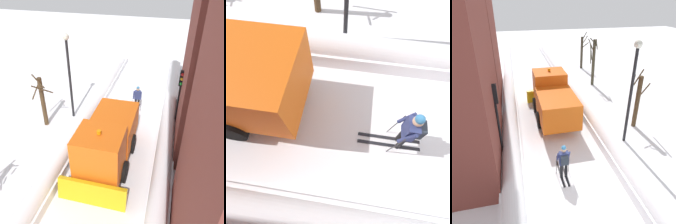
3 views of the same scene
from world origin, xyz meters
The scene contains 8 objects.
ground_plane centered at (0.00, 10.00, 0.00)m, with size 80.00×80.00×0.00m, color white.
snowbank_left centered at (-2.66, 10.00, 0.46)m, with size 1.10×36.00×1.04m.
snowbank_right centered at (2.66, 10.00, 0.40)m, with size 1.10×36.00×0.96m.
plow_truck centered at (0.29, 6.58, 1.48)m, with size 3.20×5.98×3.12m.
skier centered at (-0.34, 0.76, 1.00)m, with size 0.62×1.80×1.81m.
traffic_light_pole centered at (-3.09, 2.77, 2.91)m, with size 0.28×0.42×4.13m.
street_lamp centered at (3.80, 2.86, 3.59)m, with size 0.40×0.40×5.75m.
bare_tree_near centered at (5.17, 4.25, 1.80)m, with size 1.23×1.45×3.74m.
Camera 1 is at (-2.44, 16.19, 9.69)m, focal length 39.63 mm.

